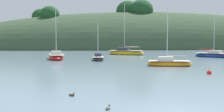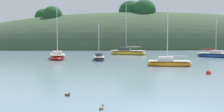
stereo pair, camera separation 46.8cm
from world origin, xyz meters
TOP-DOWN VIEW (x-y plane):
  - far_shoreline_hill at (24.82, 80.00)m, footprint 150.00×36.00m
  - sailboat_grey_yawl at (6.12, 41.83)m, footprint 7.98×6.00m
  - sailboat_white_near at (6.74, 19.00)m, footprint 5.59×3.09m
  - sailboat_teal_outer at (-7.42, 31.61)m, footprint 3.18×6.96m
  - sailboat_orange_cutter at (-0.90, 28.75)m, footprint 1.84×4.91m
  - sailboat_blue_center at (20.08, 32.39)m, footprint 5.60×6.09m
  - mooring_buoy_outer at (7.85, 11.77)m, footprint 0.44×0.44m
  - duck_lone_left at (-4.53, 4.42)m, footprint 0.39×0.34m
  - duck_lone_right at (-2.87, 1.44)m, footprint 0.32×0.40m

SIDE VIEW (x-z plane):
  - duck_lone_left at x=-4.53m, z-range -0.07..0.17m
  - duck_lone_right at x=-2.87m, z-range -0.07..0.17m
  - mooring_buoy_outer at x=7.85m, z-range -0.15..0.39m
  - far_shoreline_hill at x=24.82m, z-range -15.03..15.27m
  - sailboat_orange_cutter at x=-0.90m, z-range -2.63..3.27m
  - sailboat_white_near at x=6.74m, z-range -3.24..3.92m
  - sailboat_blue_center at x=20.08m, z-range -3.27..4.04m
  - sailboat_teal_outer at x=-7.42m, z-range -4.32..5.14m
  - sailboat_grey_yawl at x=6.12m, z-range -5.01..5.93m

